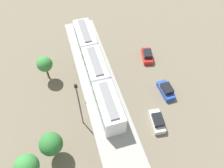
{
  "coord_description": "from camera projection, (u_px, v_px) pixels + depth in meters",
  "views": [
    {
      "loc": [
        4.03,
        21.25,
        33.52
      ],
      "look_at": [
        -2.5,
        -0.83,
        4.55
      ],
      "focal_mm": 36.44,
      "sensor_mm": 36.0,
      "label": 1
    }
  ],
  "objects": [
    {
      "name": "ground_plane",
      "position": [
        100.0,
        107.0,
        39.63
      ],
      "size": [
        120.0,
        120.0,
        0.0
      ],
      "primitive_type": "plane",
      "color": "#706654"
    },
    {
      "name": "viaduct",
      "position": [
        98.0,
        87.0,
        35.14
      ],
      "size": [
        5.2,
        28.85,
        7.58
      ],
      "color": "#999691",
      "rests_on": "ground"
    },
    {
      "name": "train",
      "position": [
        96.0,
        68.0,
        32.99
      ],
      "size": [
        2.64,
        20.5,
        3.24
      ],
      "color": "white",
      "rests_on": "viaduct"
    },
    {
      "name": "parked_car_red",
      "position": [
        147.0,
        56.0,
        46.5
      ],
      "size": [
        2.69,
        4.5,
        1.76
      ],
      "rotation": [
        0.0,
        0.0,
        -0.23
      ],
      "color": "red",
      "rests_on": "ground"
    },
    {
      "name": "parked_car_blue",
      "position": [
        166.0,
        90.0,
        40.99
      ],
      "size": [
        1.9,
        4.24,
        1.76
      ],
      "rotation": [
        0.0,
        0.0,
        0.02
      ],
      "color": "#284CB7",
      "rests_on": "ground"
    },
    {
      "name": "parked_car_white",
      "position": [
        157.0,
        121.0,
        37.04
      ],
      "size": [
        2.28,
        4.38,
        1.76
      ],
      "rotation": [
        0.0,
        0.0,
        -0.12
      ],
      "color": "white",
      "rests_on": "ground"
    },
    {
      "name": "tree_near_viaduct",
      "position": [
        27.0,
        167.0,
        29.91
      ],
      "size": [
        3.35,
        3.35,
        5.02
      ],
      "color": "brown",
      "rests_on": "ground"
    },
    {
      "name": "tree_mid_lot",
      "position": [
        51.0,
        144.0,
        31.77
      ],
      "size": [
        3.33,
        3.33,
        5.09
      ],
      "color": "brown",
      "rests_on": "ground"
    },
    {
      "name": "tree_far_corner",
      "position": [
        45.0,
        64.0,
        40.88
      ],
      "size": [
        2.83,
        2.83,
        5.18
      ],
      "color": "brown",
      "rests_on": "ground"
    },
    {
      "name": "signal_post",
      "position": [
        79.0,
        104.0,
        33.33
      ],
      "size": [
        0.44,
        0.28,
        10.18
      ],
      "color": "#4C4C51",
      "rests_on": "ground"
    }
  ]
}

